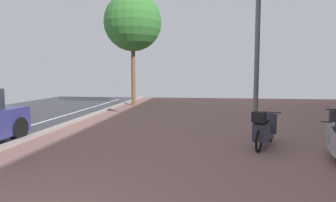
{
  "coord_description": "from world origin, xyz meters",
  "views": [
    {
      "loc": [
        2.48,
        -2.31,
        1.81
      ],
      "look_at": [
        1.62,
        4.32,
        1.2
      ],
      "focal_mm": 32.5,
      "sensor_mm": 36.0,
      "label": 1
    }
  ],
  "objects": [
    {
      "name": "scooter_mid",
      "position": [
        3.84,
        5.18,
        0.44
      ],
      "size": [
        0.93,
        1.7,
        0.97
      ],
      "color": "black",
      "rests_on": "ground"
    },
    {
      "name": "lamp_post",
      "position": [
        3.87,
        6.63,
        3.38
      ],
      "size": [
        0.2,
        0.52,
        6.12
      ],
      "color": "slate",
      "rests_on": "ground"
    },
    {
      "name": "street_tree",
      "position": [
        -1.69,
        14.57,
        4.63
      ],
      "size": [
        3.22,
        3.22,
        6.26
      ],
      "color": "brown",
      "rests_on": "ground"
    }
  ]
}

